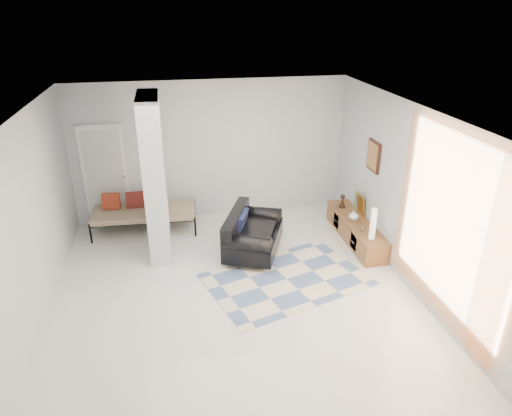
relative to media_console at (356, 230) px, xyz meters
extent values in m
plane|color=white|center=(-2.52, -1.30, -0.20)|extent=(6.00, 6.00, 0.00)
plane|color=white|center=(-2.52, -1.30, 2.60)|extent=(6.00, 6.00, 0.00)
plane|color=silver|center=(-2.52, 1.70, 1.20)|extent=(6.00, 0.00, 6.00)
plane|color=silver|center=(-2.52, -4.30, 1.20)|extent=(6.00, 0.00, 6.00)
plane|color=silver|center=(-5.27, -1.30, 1.20)|extent=(0.00, 6.00, 6.00)
plane|color=silver|center=(0.23, -1.30, 1.20)|extent=(0.00, 6.00, 6.00)
cube|color=silver|center=(-3.62, 0.30, 1.20)|extent=(0.35, 1.20, 2.80)
cube|color=white|center=(-4.62, 1.66, 0.82)|extent=(0.85, 0.06, 2.04)
plane|color=#FF9143|center=(0.15, -2.45, 1.25)|extent=(0.00, 2.55, 2.55)
cube|color=#38190F|center=(0.20, 0.00, 1.45)|extent=(0.04, 0.45, 0.55)
cube|color=brown|center=(0.00, 0.00, 0.00)|extent=(0.45, 2.01, 0.40)
cube|color=#38190F|center=(-0.22, -0.45, 0.00)|extent=(0.02, 0.27, 0.28)
cube|color=#38190F|center=(-0.22, 0.44, 0.00)|extent=(0.02, 0.27, 0.28)
cube|color=gold|center=(0.18, 0.28, 0.40)|extent=(0.09, 0.32, 0.40)
cube|color=silver|center=(-0.10, -0.45, 0.26)|extent=(0.04, 0.10, 0.12)
cylinder|color=silver|center=(-2.50, -0.52, -0.15)|extent=(0.05, 0.05, 0.10)
cylinder|color=silver|center=(-2.06, 0.57, -0.15)|extent=(0.05, 0.05, 0.10)
cylinder|color=silver|center=(-1.90, -0.77, -0.15)|extent=(0.05, 0.05, 0.10)
cylinder|color=silver|center=(-1.45, 0.33, -0.15)|extent=(0.05, 0.05, 0.10)
cube|color=black|center=(-1.98, -0.10, 0.05)|extent=(1.32, 1.64, 0.30)
cube|color=black|center=(-2.28, 0.02, 0.38)|extent=(0.72, 1.39, 0.36)
cylinder|color=black|center=(-2.20, -0.65, 0.28)|extent=(0.86, 0.56, 0.28)
cylinder|color=black|center=(-1.76, 0.45, 0.28)|extent=(0.86, 0.56, 0.28)
cube|color=black|center=(-2.17, -0.02, 0.40)|extent=(0.33, 0.54, 0.31)
cylinder|color=black|center=(-4.91, 0.79, 0.00)|extent=(0.04, 0.04, 0.40)
cylinder|color=black|center=(-2.97, 0.71, 0.00)|extent=(0.04, 0.04, 0.40)
cylinder|color=black|center=(-4.87, 1.60, 0.00)|extent=(0.04, 0.04, 0.40)
cylinder|color=black|center=(-2.93, 1.51, 0.00)|extent=(0.04, 0.04, 0.40)
cube|color=tan|center=(-3.92, 1.15, 0.18)|extent=(1.99, 0.91, 0.12)
cube|color=#9B301C|center=(-4.54, 1.33, 0.40)|extent=(0.35, 0.18, 0.33)
cube|color=maroon|center=(-4.08, 1.31, 0.40)|extent=(0.35, 0.18, 0.33)
cube|color=#9B301C|center=(-3.63, 1.29, 0.40)|extent=(0.35, 0.18, 0.33)
cube|color=beige|center=(-1.62, -1.10, -0.20)|extent=(2.88, 2.34, 0.01)
cylinder|color=white|center=(-0.02, -0.72, 0.48)|extent=(0.10, 0.10, 0.56)
imported|color=white|center=(-0.05, 0.03, 0.29)|extent=(0.21, 0.21, 0.19)
camera|label=1|loc=(-3.31, -7.18, 3.93)|focal=32.00mm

